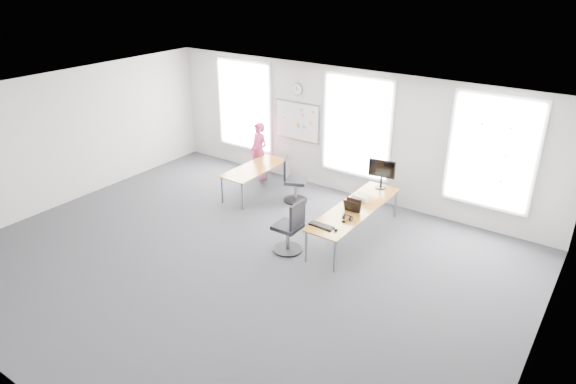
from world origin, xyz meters
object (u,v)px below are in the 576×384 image
Objects in this scene: chair_right at (290,230)px; monitor at (382,171)px; desk_right at (355,210)px; desk_left at (255,170)px; keyboard at (321,226)px; chair_left at (293,182)px; person at (259,151)px; headphones at (347,217)px.

chair_right is 1.67× the size of monitor.
chair_right is (-0.76, -1.18, -0.16)m from desk_right.
desk_left is 2.82× the size of monitor.
chair_right is 0.66m from keyboard.
chair_left is at bearing 9.87° from desk_left.
person is 2.31× the size of monitor.
desk_right is at bearing 146.95° from chair_right.
monitor is (3.45, -0.18, 0.31)m from person.
headphones is 0.30× the size of monitor.
chair_right reaches higher than keyboard.
person is 3.47m from monitor.
desk_left is (-3.00, 0.57, -0.02)m from desk_right.
chair_left is 2.13m from monitor.
person is 7.81× the size of headphones.
chair_right is at bearing -166.42° from keyboard.
desk_right is 0.57m from headphones.
chair_right is 2.54m from monitor.
keyboard is (1.87, -1.80, 0.22)m from chair_left.
chair_left reaches higher than desk_right.
keyboard is (-0.15, -1.06, 0.06)m from desk_right.
chair_right reaches higher than headphones.
chair_left is 2.15× the size of keyboard.
chair_right is 2.20× the size of keyboard.
headphones is (0.11, -0.55, 0.10)m from desk_right.
monitor reaches higher than headphones.
chair_right is at bearing -115.59° from monitor.
chair_left is 2.50m from headphones.
desk_right is 1.52× the size of desk_left.
desk_right is 5.65× the size of keyboard.
desk_left is 1.69× the size of chair_right.
keyboard is (3.32, -2.41, -0.06)m from person.
headphones is at bearing -15.28° from person.
desk_left is 9.52× the size of headphones.
desk_left is at bearing 169.17° from desk_right.
chair_left is at bearing 138.01° from keyboard.
chair_right reaches higher than chair_left.
headphones is at bearing -93.85° from monitor.
desk_left is at bearing -46.29° from person.
monitor reaches higher than chair_left.
person is 4.05m from headphones.
person is at bearing 166.58° from headphones.
monitor is (0.74, 2.35, 0.59)m from chair_right.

